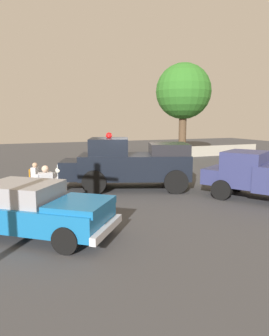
{
  "coord_description": "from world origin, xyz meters",
  "views": [
    {
      "loc": [
        -5.1,
        -13.18,
        3.18
      ],
      "look_at": [
        0.07,
        -0.24,
        0.97
      ],
      "focal_mm": 32.99,
      "sensor_mm": 36.0,
      "label": 1
    }
  ],
  "objects_px": {
    "lawn_chair_by_car": "(182,166)",
    "spectator_seated": "(37,176)",
    "vintage_fire_truck": "(129,163)",
    "classic_hot_rod": "(34,209)",
    "oak_tree_left": "(183,92)",
    "spectator_standing": "(46,187)",
    "traffic_cone": "(100,167)",
    "parked_pickup": "(268,176)",
    "lawn_chair_near_truck": "(34,178)"
  },
  "relations": [
    {
      "from": "vintage_fire_truck",
      "to": "traffic_cone",
      "type": "bearing_deg",
      "value": 90.49
    },
    {
      "from": "oak_tree_left",
      "to": "traffic_cone",
      "type": "bearing_deg",
      "value": -147.29
    },
    {
      "from": "spectator_standing",
      "to": "oak_tree_left",
      "type": "xyz_separation_m",
      "value": [
        13.17,
        13.57,
        4.56
      ]
    },
    {
      "from": "lawn_chair_near_truck",
      "to": "oak_tree_left",
      "type": "height_order",
      "value": "oak_tree_left"
    },
    {
      "from": "vintage_fire_truck",
      "to": "spectator_seated",
      "type": "xyz_separation_m",
      "value": [
        -3.98,
        1.04,
        -0.5
      ]
    },
    {
      "from": "lawn_chair_by_car",
      "to": "spectator_standing",
      "type": "xyz_separation_m",
      "value": [
        -7.88,
        -4.52,
        0.37
      ]
    },
    {
      "from": "classic_hot_rod",
      "to": "lawn_chair_by_car",
      "type": "bearing_deg",
      "value": 36.95
    },
    {
      "from": "vintage_fire_truck",
      "to": "lawn_chair_by_car",
      "type": "bearing_deg",
      "value": 25.79
    },
    {
      "from": "lawn_chair_by_car",
      "to": "traffic_cone",
      "type": "distance_m",
      "value": 5.03
    },
    {
      "from": "oak_tree_left",
      "to": "classic_hot_rod",
      "type": "bearing_deg",
      "value": -131.71
    },
    {
      "from": "spectator_standing",
      "to": "traffic_cone",
      "type": "relative_size",
      "value": 2.64
    },
    {
      "from": "traffic_cone",
      "to": "lawn_chair_near_truck",
      "type": "bearing_deg",
      "value": -136.14
    },
    {
      "from": "lawn_chair_near_truck",
      "to": "spectator_seated",
      "type": "relative_size",
      "value": 0.79
    },
    {
      "from": "oak_tree_left",
      "to": "vintage_fire_truck",
      "type": "bearing_deg",
      "value": -130.09
    },
    {
      "from": "spectator_seated",
      "to": "traffic_cone",
      "type": "relative_size",
      "value": 2.03
    },
    {
      "from": "spectator_seated",
      "to": "oak_tree_left",
      "type": "height_order",
      "value": "oak_tree_left"
    },
    {
      "from": "lawn_chair_by_car",
      "to": "spectator_seated",
      "type": "xyz_separation_m",
      "value": [
        -7.89,
        -0.85,
        0.11
      ]
    },
    {
      "from": "lawn_chair_near_truck",
      "to": "traffic_cone",
      "type": "xyz_separation_m",
      "value": [
        4.05,
        3.9,
        -0.28
      ]
    },
    {
      "from": "spectator_seated",
      "to": "traffic_cone",
      "type": "distance_m",
      "value": 5.59
    },
    {
      "from": "vintage_fire_truck",
      "to": "spectator_standing",
      "type": "xyz_separation_m",
      "value": [
        -3.97,
        -2.64,
        -0.23
      ]
    },
    {
      "from": "vintage_fire_truck",
      "to": "lawn_chair_near_truck",
      "type": "distance_m",
      "value": 4.28
    },
    {
      "from": "vintage_fire_truck",
      "to": "spectator_standing",
      "type": "distance_m",
      "value": 4.77
    },
    {
      "from": "lawn_chair_by_car",
      "to": "oak_tree_left",
      "type": "relative_size",
      "value": 0.13
    },
    {
      "from": "classic_hot_rod",
      "to": "traffic_cone",
      "type": "xyz_separation_m",
      "value": [
        4.44,
        9.42,
        -0.44
      ]
    },
    {
      "from": "spectator_standing",
      "to": "parked_pickup",
      "type": "bearing_deg",
      "value": -9.41
    },
    {
      "from": "lawn_chair_near_truck",
      "to": "spectator_seated",
      "type": "distance_m",
      "value": 0.17
    },
    {
      "from": "spectator_seated",
      "to": "traffic_cone",
      "type": "height_order",
      "value": "spectator_seated"
    },
    {
      "from": "parked_pickup",
      "to": "spectator_seated",
      "type": "relative_size",
      "value": 3.91
    },
    {
      "from": "classic_hot_rod",
      "to": "spectator_seated",
      "type": "xyz_separation_m",
      "value": [
        0.51,
        5.47,
        -0.05
      ]
    },
    {
      "from": "vintage_fire_truck",
      "to": "classic_hot_rod",
      "type": "xyz_separation_m",
      "value": [
        -4.49,
        -4.43,
        -0.45
      ]
    },
    {
      "from": "vintage_fire_truck",
      "to": "classic_hot_rod",
      "type": "height_order",
      "value": "vintage_fire_truck"
    },
    {
      "from": "parked_pickup",
      "to": "lawn_chair_near_truck",
      "type": "distance_m",
      "value": 9.77
    },
    {
      "from": "classic_hot_rod",
      "to": "spectator_standing",
      "type": "relative_size",
      "value": 2.74
    },
    {
      "from": "classic_hot_rod",
      "to": "parked_pickup",
      "type": "xyz_separation_m",
      "value": [
        8.72,
        0.43,
        0.24
      ]
    },
    {
      "from": "lawn_chair_near_truck",
      "to": "traffic_cone",
      "type": "height_order",
      "value": "lawn_chair_near_truck"
    },
    {
      "from": "vintage_fire_truck",
      "to": "parked_pickup",
      "type": "xyz_separation_m",
      "value": [
        4.24,
        -3.99,
        -0.21
      ]
    },
    {
      "from": "traffic_cone",
      "to": "lawn_chair_by_car",
      "type": "bearing_deg",
      "value": -38.15
    },
    {
      "from": "vintage_fire_truck",
      "to": "oak_tree_left",
      "type": "xyz_separation_m",
      "value": [
        9.2,
        10.93,
        4.33
      ]
    },
    {
      "from": "parked_pickup",
      "to": "lawn_chair_by_car",
      "type": "bearing_deg",
      "value": 93.17
    },
    {
      "from": "parked_pickup",
      "to": "oak_tree_left",
      "type": "distance_m",
      "value": 16.37
    },
    {
      "from": "oak_tree_left",
      "to": "parked_pickup",
      "type": "bearing_deg",
      "value": -108.41
    },
    {
      "from": "classic_hot_rod",
      "to": "lawn_chair_near_truck",
      "type": "height_order",
      "value": "classic_hot_rod"
    },
    {
      "from": "lawn_chair_near_truck",
      "to": "spectator_seated",
      "type": "height_order",
      "value": "spectator_seated"
    },
    {
      "from": "classic_hot_rod",
      "to": "spectator_seated",
      "type": "bearing_deg",
      "value": 84.67
    },
    {
      "from": "oak_tree_left",
      "to": "lawn_chair_by_car",
      "type": "bearing_deg",
      "value": -120.34
    },
    {
      "from": "vintage_fire_truck",
      "to": "classic_hot_rod",
      "type": "bearing_deg",
      "value": -135.39
    },
    {
      "from": "lawn_chair_near_truck",
      "to": "spectator_seated",
      "type": "bearing_deg",
      "value": -26.61
    },
    {
      "from": "traffic_cone",
      "to": "oak_tree_left",
      "type": "bearing_deg",
      "value": 32.71
    },
    {
      "from": "classic_hot_rod",
      "to": "lawn_chair_near_truck",
      "type": "distance_m",
      "value": 5.54
    },
    {
      "from": "vintage_fire_truck",
      "to": "classic_hot_rod",
      "type": "relative_size",
      "value": 1.38
    }
  ]
}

